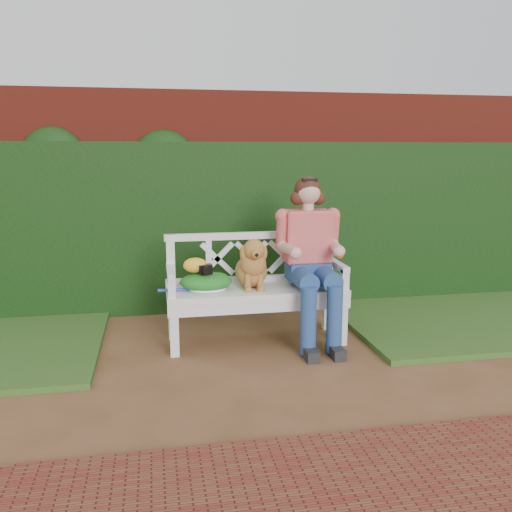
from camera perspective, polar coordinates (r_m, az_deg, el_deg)
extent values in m
plane|color=brown|center=(4.10, -1.05, -12.17)|extent=(60.00, 60.00, 0.00)
cube|color=maroon|center=(5.67, -4.34, 5.79)|extent=(10.00, 0.30, 2.20)
cube|color=#1B3712|center=(5.49, -4.04, 2.98)|extent=(10.00, 0.18, 1.70)
cube|color=#1D3711|center=(5.74, 21.75, -5.85)|extent=(2.60, 2.00, 0.05)
cube|color=maroon|center=(2.72, 5.21, -24.95)|extent=(4.00, 1.20, 0.03)
cube|color=black|center=(4.45, -5.36, -1.36)|extent=(0.12, 0.09, 0.07)
ellipsoid|color=gold|center=(4.48, -6.42, -0.97)|extent=(0.24, 0.21, 0.12)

